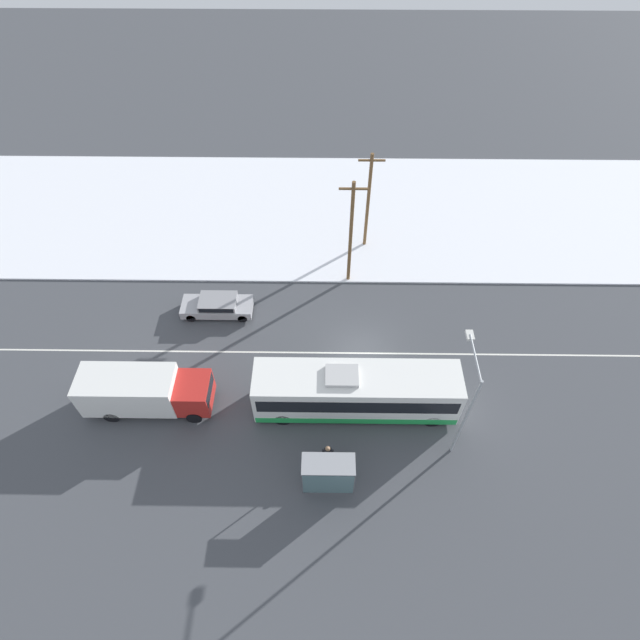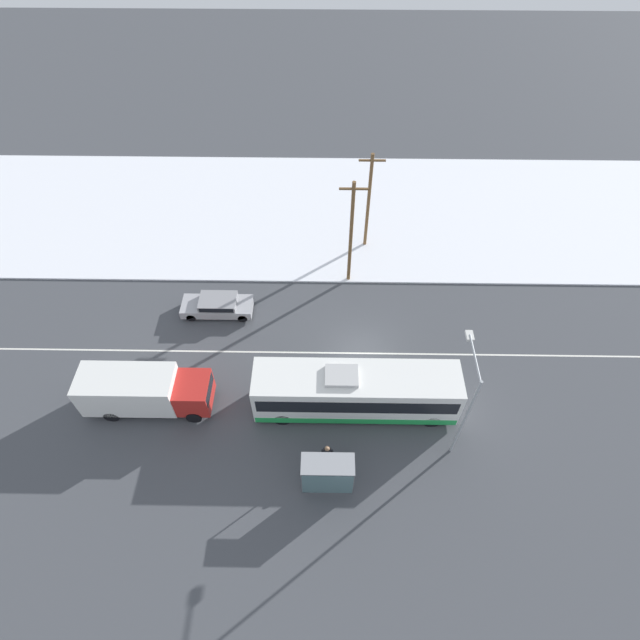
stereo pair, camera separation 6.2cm
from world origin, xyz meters
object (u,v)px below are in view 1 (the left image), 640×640
at_px(pedestrian_at_stop, 328,453).
at_px(streetlamp, 467,397).
at_px(city_bus, 356,392).
at_px(sedan_car, 218,305).
at_px(utility_pole_roadside, 351,233).
at_px(bus_shelter, 328,475).
at_px(box_truck, 143,391).
at_px(utility_pole_snowlot, 368,201).

relative_size(pedestrian_at_stop, streetlamp, 0.25).
bearing_deg(city_bus, streetlamp, -21.03).
distance_m(sedan_car, utility_pole_roadside, 10.14).
height_order(bus_shelter, streetlamp, streetlamp).
relative_size(city_bus, utility_pole_roadside, 1.38).
height_order(sedan_car, streetlamp, streetlamp).
bearing_deg(box_truck, city_bus, 0.31).
distance_m(pedestrian_at_stop, streetlamp, 7.80).
xyz_separation_m(city_bus, sedan_car, (-9.05, 7.25, -0.92)).
relative_size(streetlamp, utility_pole_roadside, 0.84).
distance_m(pedestrian_at_stop, bus_shelter, 1.57).
bearing_deg(bus_shelter, sedan_car, 121.61).
relative_size(bus_shelter, streetlamp, 0.38).
xyz_separation_m(box_truck, streetlamp, (17.33, -1.95, 2.92)).
bearing_deg(sedan_car, streetlamp, 147.06).
bearing_deg(box_truck, utility_pole_roadside, 41.44).
distance_m(utility_pole_roadside, utility_pole_snowlot, 4.02).
bearing_deg(city_bus, utility_pole_snowlot, 85.18).
relative_size(city_bus, streetlamp, 1.65).
height_order(streetlamp, utility_pole_roadside, utility_pole_roadside).
bearing_deg(pedestrian_at_stop, sedan_car, 124.86).
xyz_separation_m(utility_pole_roadside, utility_pole_snowlot, (1.35, 3.79, -0.22)).
height_order(box_truck, sedan_car, box_truck).
bearing_deg(city_bus, box_truck, -179.69).
bearing_deg(utility_pole_roadside, streetlamp, -66.62).
height_order(city_bus, box_truck, city_bus).
bearing_deg(box_truck, pedestrian_at_stop, -17.91).
height_order(box_truck, bus_shelter, box_truck).
xyz_separation_m(bus_shelter, streetlamp, (6.82, 2.88, 2.83)).
bearing_deg(utility_pole_roadside, city_bus, -89.21).
xyz_separation_m(streetlamp, utility_pole_snowlot, (-4.05, 16.27, -0.39)).
relative_size(box_truck, bus_shelter, 2.72).
distance_m(city_bus, bus_shelter, 5.15).
height_order(sedan_car, utility_pole_snowlot, utility_pole_snowlot).
bearing_deg(utility_pole_snowlot, city_bus, -94.82).
bearing_deg(streetlamp, pedestrian_at_stop, -168.17).
height_order(box_truck, streetlamp, streetlamp).
relative_size(sedan_car, streetlamp, 0.68).
bearing_deg(box_truck, sedan_car, 67.51).
distance_m(sedan_car, bus_shelter, 14.30).
height_order(city_bus, pedestrian_at_stop, city_bus).
height_order(sedan_car, pedestrian_at_stop, pedestrian_at_stop).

